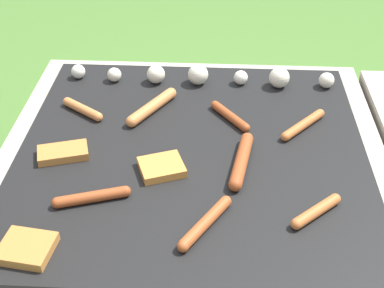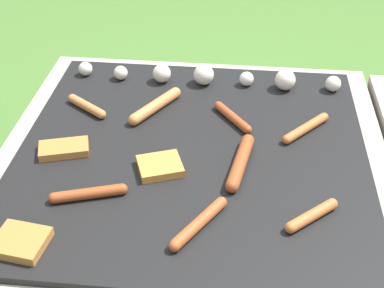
{
  "view_description": "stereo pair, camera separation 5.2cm",
  "coord_description": "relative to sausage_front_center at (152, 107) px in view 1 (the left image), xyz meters",
  "views": [
    {
      "loc": [
        0.06,
        -1.03,
        1.23
      ],
      "look_at": [
        0.0,
        0.0,
        0.46
      ],
      "focal_mm": 50.0,
      "sensor_mm": 36.0,
      "label": 1
    },
    {
      "loc": [
        0.11,
        -1.02,
        1.23
      ],
      "look_at": [
        0.0,
        0.0,
        0.46
      ],
      "focal_mm": 50.0,
      "sensor_mm": 36.0,
      "label": 2
    }
  ],
  "objects": [
    {
      "name": "bread_slice_right",
      "position": [
        -0.19,
        -0.21,
        -0.0
      ],
      "size": [
        0.13,
        0.09,
        0.02
      ],
      "color": "#B27033",
      "rests_on": "grill"
    },
    {
      "name": "ground_plane",
      "position": [
        0.12,
        -0.17,
        -0.46
      ],
      "size": [
        14.0,
        14.0,
        0.0
      ],
      "primitive_type": "plane",
      "color": "#47702D"
    },
    {
      "name": "sausage_front_right",
      "position": [
        0.39,
        -0.38,
        -0.0
      ],
      "size": [
        0.11,
        0.1,
        0.02
      ],
      "color": "#B7602D",
      "rests_on": "grill"
    },
    {
      "name": "bread_slice_center",
      "position": [
        -0.19,
        -0.51,
        -0.0
      ],
      "size": [
        0.11,
        0.1,
        0.02
      ],
      "color": "#B27033",
      "rests_on": "grill"
    },
    {
      "name": "sausage_mid_left",
      "position": [
        -0.09,
        -0.36,
        -0.0
      ],
      "size": [
        0.16,
        0.07,
        0.02
      ],
      "color": "#93421E",
      "rests_on": "grill"
    },
    {
      "name": "sausage_front_center",
      "position": [
        0.0,
        0.0,
        0.0
      ],
      "size": [
        0.12,
        0.17,
        0.03
      ],
      "color": "#C6753D",
      "rests_on": "grill"
    },
    {
      "name": "sausage_back_right",
      "position": [
        0.21,
        -0.03,
        -0.0
      ],
      "size": [
        0.1,
        0.13,
        0.02
      ],
      "color": "#93421E",
      "rests_on": "grill"
    },
    {
      "name": "mushroom_row",
      "position": [
        0.15,
        0.16,
        0.01
      ],
      "size": [
        0.76,
        0.07,
        0.06
      ],
      "color": "silver",
      "rests_on": "grill"
    },
    {
      "name": "sausage_back_center",
      "position": [
        -0.18,
        -0.02,
        -0.0
      ],
      "size": [
        0.12,
        0.09,
        0.02
      ],
      "color": "#C6753D",
      "rests_on": "grill"
    },
    {
      "name": "bread_slice_left",
      "position": [
        0.05,
        -0.25,
        -0.0
      ],
      "size": [
        0.12,
        0.11,
        0.02
      ],
      "color": "#D18438",
      "rests_on": "grill"
    },
    {
      "name": "sausage_back_left",
      "position": [
        0.16,
        -0.42,
        -0.0
      ],
      "size": [
        0.11,
        0.16,
        0.02
      ],
      "color": "#A34C23",
      "rests_on": "grill"
    },
    {
      "name": "sausage_front_left",
      "position": [
        0.39,
        -0.06,
        -0.0
      ],
      "size": [
        0.12,
        0.13,
        0.02
      ],
      "color": "#B7602D",
      "rests_on": "grill"
    },
    {
      "name": "grill",
      "position": [
        0.12,
        -0.17,
        -0.24
      ],
      "size": [
        0.96,
        0.96,
        0.44
      ],
      "color": "#A89E8C",
      "rests_on": "ground_plane"
    },
    {
      "name": "sausage_mid_right",
      "position": [
        0.23,
        -0.22,
        0.0
      ],
      "size": [
        0.06,
        0.2,
        0.03
      ],
      "color": "#93421E",
      "rests_on": "grill"
    }
  ]
}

